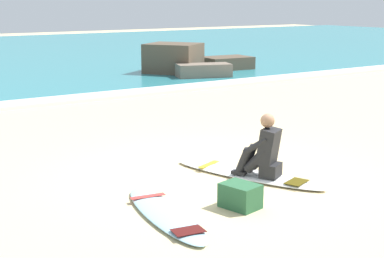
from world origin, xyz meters
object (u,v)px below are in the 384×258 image
surfboard_spare_near (165,214)px  beach_bag (240,196)px  surfboard_main (247,174)px  surfer_seated (263,152)px

surfboard_spare_near → beach_bag: (0.98, -0.27, 0.12)m
surfboard_main → beach_bag: 1.38m
surfer_seated → surfboard_main: bearing=106.5°
surfboard_spare_near → beach_bag: beach_bag is taller
surfer_seated → surfboard_spare_near: 2.08m
surfboard_main → surfboard_spare_near: same height
surfboard_main → surfer_seated: surfer_seated is taller
surfer_seated → beach_bag: surfer_seated is taller
surfboard_main → surfboard_spare_near: (-1.92, -0.72, 0.00)m
surfer_seated → beach_bag: size_ratio=1.97×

